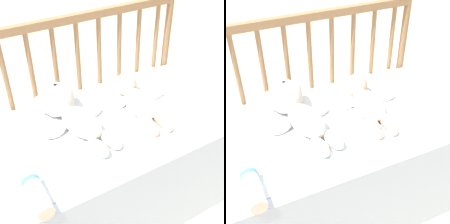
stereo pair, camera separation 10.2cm
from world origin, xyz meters
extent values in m
plane|color=#C6B293|center=(0.00, 0.00, 0.00)|extent=(12.00, 12.00, 0.00)
cube|color=silver|center=(0.00, 0.00, 0.27)|extent=(1.09, 0.60, 0.54)
cylinder|color=#997047|center=(0.53, 0.32, 0.46)|extent=(0.04, 0.04, 0.93)
cube|color=#997047|center=(0.00, 0.32, 0.91)|extent=(1.06, 0.03, 0.04)
cylinder|color=#997047|center=(-0.34, 0.32, 0.72)|extent=(0.02, 0.02, 0.35)
cylinder|color=#997047|center=(-0.23, 0.32, 0.72)|extent=(0.02, 0.02, 0.35)
cylinder|color=#997047|center=(-0.11, 0.32, 0.72)|extent=(0.02, 0.02, 0.35)
cylinder|color=#997047|center=(0.00, 0.32, 0.72)|extent=(0.02, 0.02, 0.35)
cylinder|color=#997047|center=(0.11, 0.32, 0.72)|extent=(0.02, 0.02, 0.35)
cylinder|color=#997047|center=(0.23, 0.32, 0.72)|extent=(0.02, 0.02, 0.35)
cylinder|color=#997047|center=(0.34, 0.32, 0.72)|extent=(0.02, 0.02, 0.35)
cylinder|color=#997047|center=(0.45, 0.32, 0.72)|extent=(0.02, 0.02, 0.35)
cube|color=white|center=(0.00, 0.01, 0.55)|extent=(0.83, 0.54, 0.01)
ellipsoid|color=silver|center=(-0.14, 0.02, 0.59)|extent=(0.16, 0.24, 0.10)
sphere|color=silver|center=(-0.17, 0.19, 0.62)|extent=(0.15, 0.15, 0.15)
sphere|color=tan|center=(-0.17, 0.19, 0.66)|extent=(0.06, 0.06, 0.06)
sphere|color=black|center=(-0.17, 0.19, 0.69)|extent=(0.02, 0.02, 0.02)
sphere|color=silver|center=(-0.24, 0.20, 0.62)|extent=(0.06, 0.06, 0.06)
sphere|color=silver|center=(-0.12, 0.22, 0.62)|extent=(0.06, 0.06, 0.06)
ellipsoid|color=silver|center=(-0.24, 0.05, 0.57)|extent=(0.11, 0.07, 0.05)
ellipsoid|color=silver|center=(-0.05, 0.09, 0.57)|extent=(0.11, 0.07, 0.05)
ellipsoid|color=silver|center=(-0.14, -0.13, 0.57)|extent=(0.08, 0.12, 0.06)
ellipsoid|color=silver|center=(-0.07, -0.12, 0.57)|extent=(0.08, 0.12, 0.06)
ellipsoid|color=#EAEACC|center=(0.16, 0.02, 0.58)|extent=(0.15, 0.23, 0.08)
sphere|color=beige|center=(0.17, 0.17, 0.60)|extent=(0.11, 0.11, 0.11)
ellipsoid|color=#EAEACC|center=(0.06, 0.08, 0.57)|extent=(0.12, 0.06, 0.05)
ellipsoid|color=#EAEACC|center=(0.26, 0.06, 0.57)|extent=(0.12, 0.06, 0.05)
sphere|color=beige|center=(0.03, 0.09, 0.57)|extent=(0.04, 0.04, 0.04)
sphere|color=beige|center=(0.30, 0.07, 0.57)|extent=(0.04, 0.04, 0.04)
ellipsoid|color=beige|center=(0.11, -0.10, 0.57)|extent=(0.06, 0.12, 0.05)
ellipsoid|color=beige|center=(0.18, -0.10, 0.57)|extent=(0.06, 0.12, 0.05)
sphere|color=beige|center=(0.11, -0.16, 0.57)|extent=(0.04, 0.04, 0.04)
sphere|color=beige|center=(0.17, -0.16, 0.57)|extent=(0.04, 0.04, 0.04)
cylinder|color=#F4E5CC|center=(-0.41, -0.23, 0.57)|extent=(0.06, 0.14, 0.06)
cylinder|color=#4C99D8|center=(-0.41, -0.16, 0.57)|extent=(0.06, 0.02, 0.06)
sphere|color=#EAC67F|center=(-0.41, -0.14, 0.57)|extent=(0.04, 0.04, 0.04)
camera|label=1|loc=(-0.53, -0.90, 1.40)|focal=50.00mm
camera|label=2|loc=(-0.44, -0.94, 1.40)|focal=50.00mm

